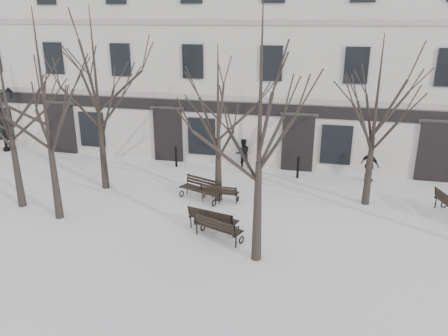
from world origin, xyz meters
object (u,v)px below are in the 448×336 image
(tree_2, at_px, (260,109))
(bench_1, at_px, (218,227))
(bench_4, at_px, (220,192))
(lamp_post, at_px, (5,115))
(tree_1, at_px, (43,93))
(bench_3, at_px, (201,189))
(tree_0, at_px, (5,97))
(bench_2, at_px, (213,219))

(tree_2, relative_size, bench_1, 4.22)
(bench_4, height_order, lamp_post, lamp_post)
(tree_1, xyz_separation_m, bench_3, (4.95, 3.04, -4.43))
(bench_4, bearing_deg, bench_3, 0.24)
(tree_1, bearing_deg, bench_3, 31.55)
(tree_0, distance_m, bench_3, 8.56)
(tree_2, height_order, lamp_post, tree_2)
(tree_0, bearing_deg, tree_2, -10.41)
(bench_2, height_order, lamp_post, lamp_post)
(tree_2, distance_m, bench_4, 6.67)
(bench_2, bearing_deg, bench_1, 132.52)
(bench_1, xyz_separation_m, bench_3, (-1.61, 3.34, 0.02))
(tree_2, relative_size, bench_2, 4.09)
(bench_3, bearing_deg, bench_1, -42.69)
(tree_0, relative_size, bench_4, 4.54)
(bench_2, bearing_deg, tree_0, 10.89)
(bench_2, distance_m, lamp_post, 16.05)
(tree_2, height_order, bench_2, tree_2)
(tree_2, bearing_deg, bench_1, 148.09)
(lamp_post, bearing_deg, tree_0, -48.63)
(tree_0, bearing_deg, bench_3, 18.70)
(tree_0, distance_m, bench_2, 9.35)
(bench_4, relative_size, lamp_post, 0.43)
(tree_2, relative_size, bench_3, 4.03)
(bench_1, xyz_separation_m, bench_2, (-0.33, 0.59, 0.02))
(tree_1, relative_size, tree_2, 0.99)
(tree_0, height_order, bench_2, tree_0)
(bench_1, distance_m, lamp_post, 16.61)
(tree_1, distance_m, bench_2, 7.65)
(tree_2, xyz_separation_m, bench_4, (-2.32, 4.29, -4.55))
(tree_2, bearing_deg, lamp_post, 152.04)
(tree_2, bearing_deg, tree_0, 169.59)
(tree_1, height_order, lamp_post, tree_1)
(bench_4, bearing_deg, bench_2, 100.07)
(bench_4, bearing_deg, lamp_post, -16.15)
(tree_0, xyz_separation_m, bench_3, (7.13, 2.41, -4.07))
(tree_2, bearing_deg, bench_2, 140.45)
(tree_2, height_order, bench_3, tree_2)
(bench_3, bearing_deg, bench_4, 20.73)
(tree_0, distance_m, tree_2, 10.48)
(tree_2, height_order, bench_4, tree_2)
(tree_2, bearing_deg, tree_1, 171.15)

